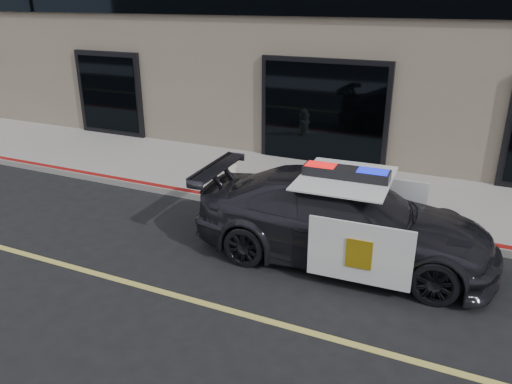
% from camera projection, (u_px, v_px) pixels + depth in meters
% --- Properties ---
extents(ground, '(120.00, 120.00, 0.00)m').
position_uv_depth(ground, '(240.00, 313.00, 7.29)').
color(ground, black).
rests_on(ground, ground).
extents(sidewalk_n, '(60.00, 3.50, 0.15)m').
position_uv_depth(sidewalk_n, '(339.00, 190.00, 11.70)').
color(sidewalk_n, gray).
rests_on(sidewalk_n, ground).
extents(police_car, '(2.60, 5.31, 1.68)m').
position_uv_depth(police_car, '(343.00, 219.00, 8.57)').
color(police_car, black).
rests_on(police_car, ground).
extents(fire_hydrant, '(0.38, 0.52, 0.83)m').
position_uv_depth(fire_hydrant, '(229.00, 170.00, 11.61)').
color(fire_hydrant, white).
rests_on(fire_hydrant, sidewalk_n).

